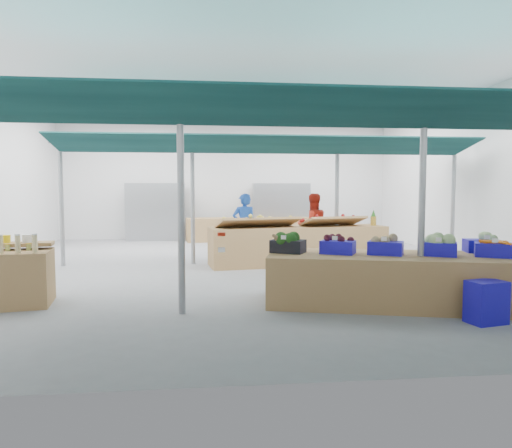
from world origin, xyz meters
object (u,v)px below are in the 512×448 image
object	(u,v)px
veg_counter	(400,280)
crate_stack	(486,302)
vendor_left	(244,226)
vendor_right	(313,225)
fruit_counter	(298,245)

from	to	relation	value
veg_counter	crate_stack	size ratio (longest dim) A/B	7.07
veg_counter	crate_stack	world-z (taller)	veg_counter
crate_stack	vendor_left	bearing A→B (deg)	113.55
vendor_left	vendor_right	bearing A→B (deg)	172.21
veg_counter	vendor_left	size ratio (longest dim) A/B	2.35
vendor_left	vendor_right	distance (m)	1.80
crate_stack	vendor_left	size ratio (longest dim) A/B	0.33
vendor_right	crate_stack	bearing A→B (deg)	90.43
fruit_counter	crate_stack	distance (m)	5.30
crate_stack	vendor_left	xyz separation A→B (m)	(-2.69, 6.18, 0.56)
crate_stack	vendor_left	distance (m)	6.76
vendor_left	vendor_right	size ratio (longest dim) A/B	1.00
fruit_counter	crate_stack	world-z (taller)	fruit_counter
fruit_counter	vendor_right	world-z (taller)	vendor_right
fruit_counter	vendor_left	size ratio (longest dim) A/B	2.50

